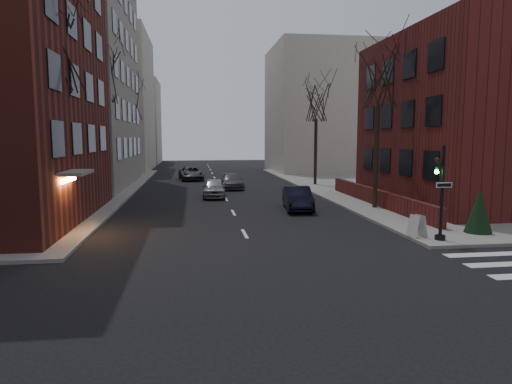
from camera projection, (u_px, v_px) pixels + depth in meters
ground at (310, 355)px, 9.41m from camera, size 160.00×160.00×0.00m
building_left_tan at (17, 25)px, 38.86m from camera, size 18.00×18.00×28.00m
building_right_brick at (484, 121)px, 29.67m from camera, size 12.00×14.00×11.00m
low_wall_right at (376, 197)px, 29.28m from camera, size 0.35×16.00×1.00m
building_distant_la at (96, 103)px, 60.38m from camera, size 14.00×16.00×18.00m
building_distant_ra at (326, 110)px, 59.66m from camera, size 14.00×14.00×16.00m
building_distant_lb at (129, 122)px, 77.61m from camera, size 10.00×12.00×14.00m
traffic_signal at (441, 199)px, 19.10m from camera, size 0.76×0.44×4.00m
tree_left_a at (49, 50)px, 20.97m from camera, size 4.18×4.18×10.26m
tree_left_b at (101, 75)px, 32.71m from camera, size 4.40×4.40×10.80m
tree_left_c at (128, 102)px, 46.59m from camera, size 3.96×3.96×9.72m
tree_right_a at (379, 77)px, 27.34m from camera, size 3.96×3.96×9.72m
tree_right_b at (316, 102)px, 41.16m from camera, size 3.74×3.74×9.18m
streetlamp_near at (101, 141)px, 29.42m from camera, size 0.36×0.36×6.28m
streetlamp_far at (138, 139)px, 49.09m from camera, size 0.36×0.36×6.28m
parked_sedan at (298, 198)px, 28.06m from camera, size 1.98×4.52×1.45m
car_lane_silver at (214, 188)px, 33.98m from camera, size 1.90×4.21×1.40m
car_lane_gray at (231, 181)px, 39.69m from camera, size 2.00×4.56×1.30m
car_lane_far at (191, 173)px, 47.69m from camera, size 2.83×5.20×1.38m
sandwich_board at (417, 226)px, 19.83m from camera, size 0.58×0.70×0.98m
evergreen_shrub at (479, 211)px, 20.67m from camera, size 1.60×1.60×2.01m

